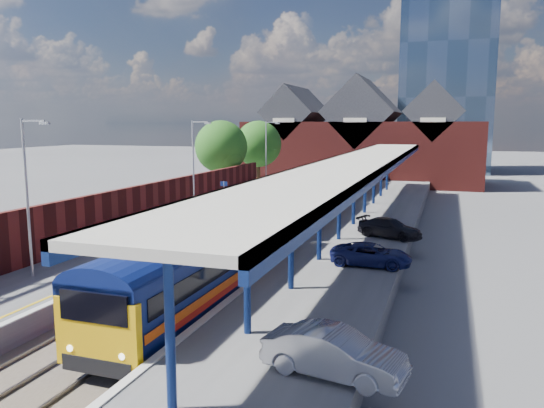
% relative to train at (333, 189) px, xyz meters
% --- Properties ---
extents(ground, '(240.00, 240.00, 0.00)m').
position_rel_train_xyz_m(ground, '(-1.49, -2.63, -2.12)').
color(ground, '#5B5B5E').
rests_on(ground, ground).
extents(ballast_bed, '(6.00, 76.00, 0.06)m').
position_rel_train_xyz_m(ballast_bed, '(-1.49, -12.63, -2.09)').
color(ballast_bed, '#473D33').
rests_on(ballast_bed, ground).
extents(rails, '(4.51, 76.00, 0.14)m').
position_rel_train_xyz_m(rails, '(-1.49, -12.63, -2.00)').
color(rails, slate).
rests_on(rails, ground).
extents(left_platform, '(5.00, 76.00, 1.00)m').
position_rel_train_xyz_m(left_platform, '(-6.99, -12.63, -1.62)').
color(left_platform, '#565659').
rests_on(left_platform, ground).
extents(right_platform, '(6.00, 76.00, 1.00)m').
position_rel_train_xyz_m(right_platform, '(4.51, -12.63, -1.62)').
color(right_platform, '#565659').
rests_on(right_platform, ground).
extents(coping_left, '(0.30, 76.00, 0.05)m').
position_rel_train_xyz_m(coping_left, '(-4.64, -12.63, -1.10)').
color(coping_left, silver).
rests_on(coping_left, left_platform).
extents(coping_right, '(0.30, 76.00, 0.05)m').
position_rel_train_xyz_m(coping_right, '(1.66, -12.63, -1.10)').
color(coping_right, silver).
rests_on(coping_right, right_platform).
extents(yellow_line, '(0.14, 76.00, 0.01)m').
position_rel_train_xyz_m(yellow_line, '(-5.24, -12.63, -1.12)').
color(yellow_line, yellow).
rests_on(yellow_line, left_platform).
extents(train, '(2.95, 65.92, 3.45)m').
position_rel_train_xyz_m(train, '(0.00, 0.00, 0.00)').
color(train, '#0C1956').
rests_on(train, ground).
extents(canopy, '(4.50, 52.00, 4.48)m').
position_rel_train_xyz_m(canopy, '(3.99, -10.68, 3.13)').
color(canopy, navy).
rests_on(canopy, right_platform).
extents(lamp_post_b, '(1.48, 0.18, 7.00)m').
position_rel_train_xyz_m(lamp_post_b, '(-7.86, -26.63, 2.87)').
color(lamp_post_b, '#A5A8AA').
rests_on(lamp_post_b, left_platform).
extents(lamp_post_c, '(1.48, 0.18, 7.00)m').
position_rel_train_xyz_m(lamp_post_c, '(-7.86, -10.63, 2.87)').
color(lamp_post_c, '#A5A8AA').
rests_on(lamp_post_c, left_platform).
extents(lamp_post_d, '(1.48, 0.18, 7.00)m').
position_rel_train_xyz_m(lamp_post_d, '(-7.86, 5.37, 2.87)').
color(lamp_post_d, '#A5A8AA').
rests_on(lamp_post_d, left_platform).
extents(platform_sign, '(0.55, 0.08, 2.50)m').
position_rel_train_xyz_m(platform_sign, '(-6.49, -8.63, 0.57)').
color(platform_sign, '#A5A8AA').
rests_on(platform_sign, left_platform).
extents(brick_wall, '(0.35, 50.00, 3.86)m').
position_rel_train_xyz_m(brick_wall, '(-9.59, -19.09, 0.33)').
color(brick_wall, maroon).
rests_on(brick_wall, left_platform).
extents(station_building, '(30.00, 12.12, 13.78)m').
position_rel_train_xyz_m(station_building, '(-1.49, 25.37, 3.33)').
color(station_building, maroon).
rests_on(station_building, ground).
extents(glass_tower, '(14.20, 14.20, 40.30)m').
position_rel_train_xyz_m(glass_tower, '(8.51, 47.37, 18.08)').
color(glass_tower, '#455C77').
rests_on(glass_tower, ground).
extents(tree_near, '(5.20, 5.20, 8.10)m').
position_rel_train_xyz_m(tree_near, '(-11.84, 3.28, 3.23)').
color(tree_near, '#382314').
rests_on(tree_near, ground).
extents(tree_far, '(5.20, 5.20, 8.10)m').
position_rel_train_xyz_m(tree_far, '(-10.84, 11.28, 3.23)').
color(tree_far, '#382314').
rests_on(tree_far, ground).
extents(parked_car_silver, '(4.10, 2.05, 1.29)m').
position_rel_train_xyz_m(parked_car_silver, '(6.80, -31.66, -0.48)').
color(parked_car_silver, '#BBBBC0').
rests_on(parked_car_silver, right_platform).
extents(parked_car_dark, '(4.25, 2.91, 1.14)m').
position_rel_train_xyz_m(parked_car_dark, '(6.31, -13.17, -0.55)').
color(parked_car_dark, black).
rests_on(parked_car_dark, right_platform).
extents(parked_car_blue, '(3.92, 1.87, 1.08)m').
position_rel_train_xyz_m(parked_car_blue, '(6.16, -19.95, -0.58)').
color(parked_car_blue, navy).
rests_on(parked_car_blue, right_platform).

